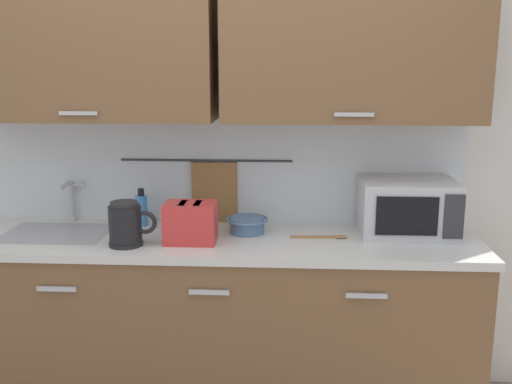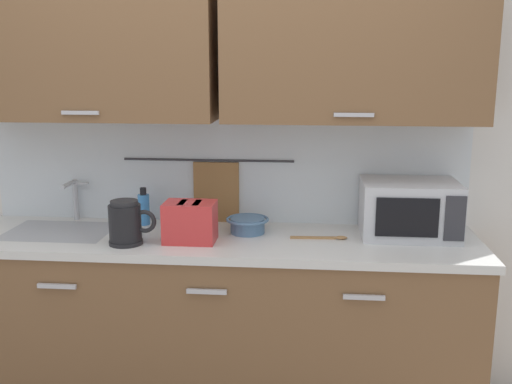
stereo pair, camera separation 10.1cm
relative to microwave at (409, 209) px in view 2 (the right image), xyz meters
The scene contains 10 objects.
counter_unit 1.11m from the microwave, behind, with size 2.53×0.64×0.90m.
back_wall_assembly 1.06m from the microwave, behind, with size 3.70×0.41×2.50m.
sink_faucet 1.74m from the microwave, behind, with size 0.09×0.17×0.22m.
microwave is the anchor object (origin of this frame).
electric_kettle 1.36m from the microwave, 168.73° to the right, with size 0.23×0.16×0.21m.
dish_soap_bottle 1.35m from the microwave, behind, with size 0.06×0.06×0.20m.
mug_near_sink 1.10m from the microwave, behind, with size 0.12×0.08×0.09m.
mixing_bowl 0.79m from the microwave, behind, with size 0.21×0.21×0.08m.
toaster 1.06m from the microwave, 169.39° to the right, with size 0.26×0.17×0.19m.
wooden_spoon 0.43m from the microwave, 166.55° to the right, with size 0.28×0.04×0.01m.
Camera 2 is at (0.45, -2.43, 1.73)m, focal length 41.31 mm.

